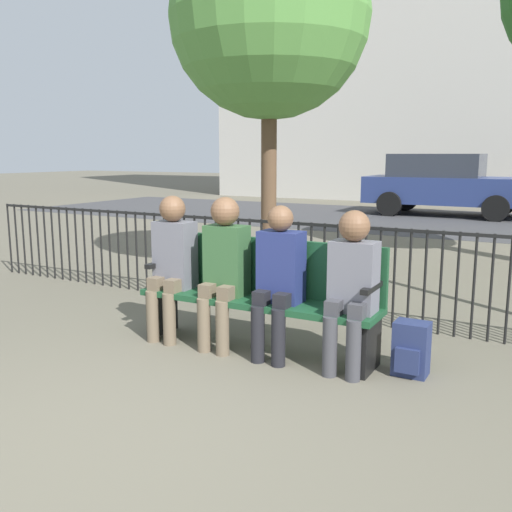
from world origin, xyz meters
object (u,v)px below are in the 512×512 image
object	(u,v)px
seated_person_2	(278,274)
tree_0	(269,18)
seated_person_3	(351,281)
parked_car_1	(444,184)
backpack	(411,349)
seated_person_0	(172,259)
seated_person_1	(224,263)
park_bench	(261,290)

from	to	relation	value
seated_person_2	tree_0	world-z (taller)	tree_0
seated_person_3	parked_car_1	distance (m)	11.88
parked_car_1	seated_person_2	bearing A→B (deg)	-85.29
seated_person_3	backpack	world-z (taller)	seated_person_3
seated_person_2	seated_person_0	bearing A→B (deg)	179.89
seated_person_0	seated_person_1	bearing A→B (deg)	0.06
seated_person_0	seated_person_2	bearing A→B (deg)	-0.11
tree_0	parked_car_1	world-z (taller)	tree_0
park_bench	tree_0	world-z (taller)	tree_0
seated_person_1	tree_0	world-z (taller)	tree_0
seated_person_3	backpack	distance (m)	0.66
seated_person_0	seated_person_3	bearing A→B (deg)	-0.08
seated_person_1	backpack	world-z (taller)	seated_person_1
seated_person_2	seated_person_3	bearing A→B (deg)	-0.03
tree_0	parked_car_1	size ratio (longest dim) A/B	1.08
park_bench	seated_person_1	distance (m)	0.38
seated_person_2	tree_0	bearing A→B (deg)	118.94
park_bench	tree_0	bearing A→B (deg)	116.19
seated_person_0	parked_car_1	world-z (taller)	parked_car_1
backpack	parked_car_1	distance (m)	11.83
park_bench	seated_person_1	bearing A→B (deg)	-155.33
backpack	parked_car_1	xyz separation A→B (m)	(-2.00, 11.65, 0.64)
parked_car_1	seated_person_3	bearing A→B (deg)	-82.40
park_bench	backpack	xyz separation A→B (m)	(1.26, 0.00, -0.30)
backpack	tree_0	world-z (taller)	tree_0
park_bench	seated_person_0	distance (m)	0.85
seated_person_1	seated_person_3	distance (m)	1.11
seated_person_0	seated_person_2	size ratio (longest dim) A/B	1.03
seated_person_1	parked_car_1	bearing A→B (deg)	92.26
seated_person_1	parked_car_1	xyz separation A→B (m)	(-0.46, 11.77, 0.12)
seated_person_0	backpack	distance (m)	2.13
park_bench	tree_0	xyz separation A→B (m)	(-1.26, 2.55, 2.77)
seated_person_1	seated_person_2	xyz separation A→B (m)	(0.51, -0.00, -0.04)
seated_person_0	parked_car_1	xyz separation A→B (m)	(0.07, 11.77, 0.13)
seated_person_2	backpack	bearing A→B (deg)	7.26
parked_car_1	seated_person_0	bearing A→B (deg)	-90.34
seated_person_1	park_bench	bearing A→B (deg)	24.67
seated_person_1	seated_person_3	size ratio (longest dim) A/B	1.05
seated_person_2	parked_car_1	distance (m)	11.82
park_bench	seated_person_3	distance (m)	0.86
backpack	parked_car_1	bearing A→B (deg)	99.74
park_bench	seated_person_1	size ratio (longest dim) A/B	1.62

